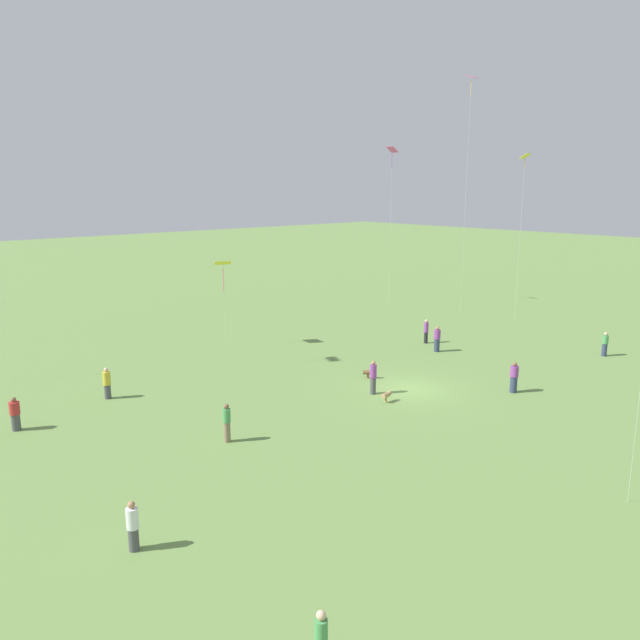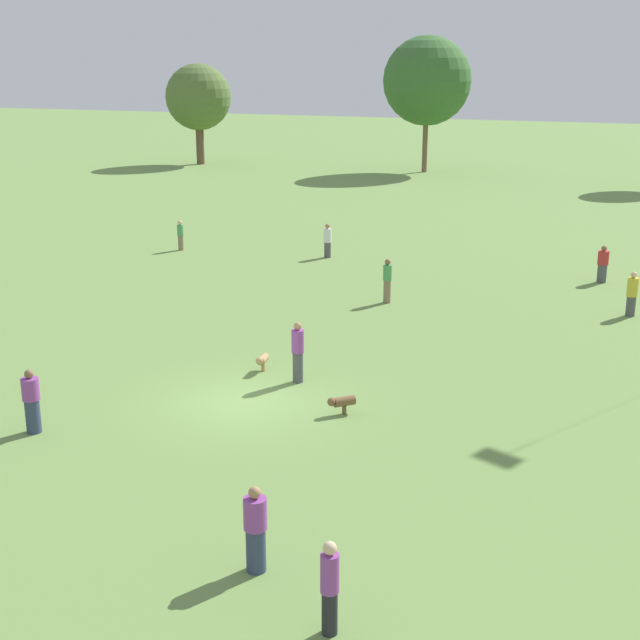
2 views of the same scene
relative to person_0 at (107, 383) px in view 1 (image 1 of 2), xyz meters
name	(u,v)px [view 1 (image 1 of 2)]	position (x,y,z in m)	size (l,w,h in m)	color
ground_plane	(409,389)	(-9.93, -13.41, -0.86)	(240.00, 240.00, 0.00)	#6B8E47
person_0	(107,383)	(0.00, 0.00, 0.00)	(0.56, 0.56, 1.74)	#4C4C51
person_2	(426,331)	(-3.80, -22.53, 0.05)	(0.36, 0.36, 1.78)	#232328
person_3	(437,339)	(-5.82, -21.21, 0.02)	(0.64, 0.64, 1.79)	#333D5B
person_4	(15,414)	(-1.46, 5.11, -0.06)	(0.67, 0.67, 1.65)	#4C4C51
person_5	(605,344)	(-14.13, -28.77, -0.04)	(0.51, 0.51, 1.66)	#333D5B
person_6	(373,377)	(-9.09, -11.30, 0.09)	(0.51, 0.51, 1.90)	#4C4C51
person_7	(133,526)	(-14.51, 5.42, -0.02)	(0.53, 0.53, 1.69)	#4C4C51
person_8	(321,639)	(-22.15, 4.30, -0.08)	(0.46, 0.46, 1.55)	#847056
person_9	(227,423)	(-9.27, -1.57, 0.05)	(0.46, 0.46, 1.80)	#847056
person_11	(514,378)	(-14.15, -17.36, 0.00)	(0.53, 0.53, 1.76)	#333D5B
kite_2	(392,158)	(8.29, -31.89, 13.03)	(0.95, 0.81, 14.88)	#E54C99
kite_4	(471,92)	(1.01, -33.44, 18.15)	(0.89, 0.93, 20.41)	#E54C99
kite_6	(525,166)	(-3.74, -34.69, 12.02)	(0.71, 0.80, 13.91)	yellow
kite_7	(223,265)	(5.31, -11.08, 5.00)	(1.51, 1.53, 6.20)	yellow
dog_0	(387,395)	(-10.49, -10.89, -0.47)	(0.32, 0.69, 0.56)	tan
dog_1	(369,372)	(-6.98, -13.23, -0.49)	(0.71, 0.69, 0.53)	brown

